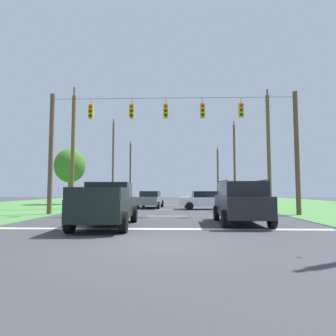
{
  "coord_description": "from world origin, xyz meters",
  "views": [
    {
      "loc": [
        0.61,
        -8.8,
        1.58
      ],
      "look_at": [
        0.02,
        9.9,
        3.03
      ],
      "focal_mm": 31.03,
      "sensor_mm": 36.0,
      "label": 1
    }
  ],
  "objects_px": {
    "utility_pole_far_right": "(234,161)",
    "utility_pole_distant_left": "(130,170)",
    "distant_car_crossing_white": "(205,200)",
    "overhead_signal_span": "(171,144)",
    "utility_pole_far_left": "(73,150)",
    "distant_car_oncoming": "(150,199)",
    "utility_pole_distant_right": "(113,160)",
    "pickup_truck": "(107,204)",
    "utility_pole_near_left": "(218,173)",
    "suv_black": "(241,201)",
    "tree_roadside_right": "(70,166)",
    "utility_pole_mid_right": "(269,149)"
  },
  "relations": [
    {
      "from": "utility_pole_far_right",
      "to": "utility_pole_distant_left",
      "type": "relative_size",
      "value": 1.0
    },
    {
      "from": "distant_car_crossing_white",
      "to": "overhead_signal_span",
      "type": "bearing_deg",
      "value": -116.11
    },
    {
      "from": "utility_pole_far_right",
      "to": "utility_pole_far_left",
      "type": "bearing_deg",
      "value": -139.17
    },
    {
      "from": "overhead_signal_span",
      "to": "utility_pole_far_left",
      "type": "xyz_separation_m",
      "value": [
        -8.61,
        5.58,
        0.42
      ]
    },
    {
      "from": "distant_car_crossing_white",
      "to": "distant_car_oncoming",
      "type": "height_order",
      "value": "same"
    },
    {
      "from": "distant_car_crossing_white",
      "to": "utility_pole_distant_right",
      "type": "xyz_separation_m",
      "value": [
        -11.05,
        14.22,
        4.96
      ]
    },
    {
      "from": "distant_car_crossing_white",
      "to": "utility_pole_far_left",
      "type": "xyz_separation_m",
      "value": [
        -11.38,
        -0.07,
        4.29
      ]
    },
    {
      "from": "utility_pole_far_left",
      "to": "utility_pole_distant_left",
      "type": "height_order",
      "value": "utility_pole_distant_left"
    },
    {
      "from": "pickup_truck",
      "to": "distant_car_crossing_white",
      "type": "height_order",
      "value": "pickup_truck"
    },
    {
      "from": "utility_pole_far_left",
      "to": "utility_pole_distant_left",
      "type": "relative_size",
      "value": 0.97
    },
    {
      "from": "distant_car_crossing_white",
      "to": "utility_pole_near_left",
      "type": "bearing_deg",
      "value": 80.02
    },
    {
      "from": "suv_black",
      "to": "utility_pole_far_left",
      "type": "xyz_separation_m",
      "value": [
        -12.04,
        10.59,
        4.02
      ]
    },
    {
      "from": "utility_pole_distant_left",
      "to": "distant_car_oncoming",
      "type": "bearing_deg",
      "value": -77.11
    },
    {
      "from": "pickup_truck",
      "to": "utility_pole_distant_right",
      "type": "bearing_deg",
      "value": 102.12
    },
    {
      "from": "pickup_truck",
      "to": "utility_pole_far_left",
      "type": "bearing_deg",
      "value": 116.64
    },
    {
      "from": "distant_car_crossing_white",
      "to": "utility_pole_distant_left",
      "type": "distance_m",
      "value": 32.03
    },
    {
      "from": "pickup_truck",
      "to": "suv_black",
      "type": "distance_m",
      "value": 6.23
    },
    {
      "from": "suv_black",
      "to": "utility_pole_near_left",
      "type": "height_order",
      "value": "utility_pole_near_left"
    },
    {
      "from": "utility_pole_distant_left",
      "to": "tree_roadside_right",
      "type": "height_order",
      "value": "utility_pole_distant_left"
    },
    {
      "from": "utility_pole_near_left",
      "to": "utility_pole_far_left",
      "type": "xyz_separation_m",
      "value": [
        -16.66,
        -30.07,
        0.26
      ]
    },
    {
      "from": "overhead_signal_span",
      "to": "utility_pole_distant_left",
      "type": "relative_size",
      "value": 1.5
    },
    {
      "from": "distant_car_crossing_white",
      "to": "utility_pole_far_left",
      "type": "distance_m",
      "value": 12.16
    },
    {
      "from": "utility_pole_mid_right",
      "to": "utility_pole_near_left",
      "type": "height_order",
      "value": "utility_pole_mid_right"
    },
    {
      "from": "suv_black",
      "to": "tree_roadside_right",
      "type": "height_order",
      "value": "tree_roadside_right"
    },
    {
      "from": "pickup_truck",
      "to": "tree_roadside_right",
      "type": "bearing_deg",
      "value": 114.76
    },
    {
      "from": "pickup_truck",
      "to": "utility_pole_distant_left",
      "type": "relative_size",
      "value": 0.5
    },
    {
      "from": "overhead_signal_span",
      "to": "distant_car_oncoming",
      "type": "height_order",
      "value": "overhead_signal_span"
    },
    {
      "from": "utility_pole_near_left",
      "to": "tree_roadside_right",
      "type": "height_order",
      "value": "utility_pole_near_left"
    },
    {
      "from": "utility_pole_far_right",
      "to": "overhead_signal_span",
      "type": "bearing_deg",
      "value": -112.06
    },
    {
      "from": "pickup_truck",
      "to": "utility_pole_distant_right",
      "type": "height_order",
      "value": "utility_pole_distant_right"
    },
    {
      "from": "utility_pole_mid_right",
      "to": "utility_pole_near_left",
      "type": "relative_size",
      "value": 1.04
    },
    {
      "from": "utility_pole_mid_right",
      "to": "utility_pole_far_left",
      "type": "distance_m",
      "value": 16.66
    },
    {
      "from": "utility_pole_near_left",
      "to": "overhead_signal_span",
      "type": "bearing_deg",
      "value": -102.72
    },
    {
      "from": "overhead_signal_span",
      "to": "utility_pole_far_right",
      "type": "bearing_deg",
      "value": 67.94
    },
    {
      "from": "utility_pole_far_left",
      "to": "utility_pole_distant_right",
      "type": "bearing_deg",
      "value": 88.71
    },
    {
      "from": "utility_pole_near_left",
      "to": "tree_roadside_right",
      "type": "xyz_separation_m",
      "value": [
        -19.9,
        -21.99,
        -0.41
      ]
    },
    {
      "from": "distant_car_oncoming",
      "to": "tree_roadside_right",
      "type": "bearing_deg",
      "value": 147.15
    },
    {
      "from": "utility_pole_far_left",
      "to": "tree_roadside_right",
      "type": "distance_m",
      "value": 8.73
    },
    {
      "from": "suv_black",
      "to": "utility_pole_distant_right",
      "type": "xyz_separation_m",
      "value": [
        -11.72,
        24.88,
        4.69
      ]
    },
    {
      "from": "utility_pole_far_right",
      "to": "utility_pole_distant_right",
      "type": "distance_m",
      "value": 16.41
    },
    {
      "from": "utility_pole_distant_left",
      "to": "pickup_truck",
      "type": "bearing_deg",
      "value": -82.12
    },
    {
      "from": "utility_pole_far_left",
      "to": "utility_pole_mid_right",
      "type": "bearing_deg",
      "value": -1.17
    },
    {
      "from": "suv_black",
      "to": "tree_roadside_right",
      "type": "xyz_separation_m",
      "value": [
        -15.28,
        18.67,
        3.34
      ]
    },
    {
      "from": "utility_pole_far_right",
      "to": "utility_pole_far_left",
      "type": "xyz_separation_m",
      "value": [
        -16.73,
        -14.45,
        -0.45
      ]
    },
    {
      "from": "overhead_signal_span",
      "to": "utility_pole_distant_right",
      "type": "distance_m",
      "value": 21.56
    },
    {
      "from": "overhead_signal_span",
      "to": "utility_pole_near_left",
      "type": "distance_m",
      "value": 36.55
    },
    {
      "from": "distant_car_crossing_white",
      "to": "utility_pole_far_left",
      "type": "bearing_deg",
      "value": -179.66
    },
    {
      "from": "utility_pole_near_left",
      "to": "tree_roadside_right",
      "type": "distance_m",
      "value": 29.66
    },
    {
      "from": "utility_pole_far_left",
      "to": "tree_roadside_right",
      "type": "relative_size",
      "value": 1.67
    },
    {
      "from": "pickup_truck",
      "to": "utility_pole_distant_right",
      "type": "xyz_separation_m",
      "value": [
        -5.61,
        26.1,
        4.78
      ]
    }
  ]
}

